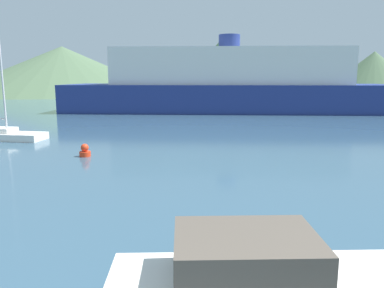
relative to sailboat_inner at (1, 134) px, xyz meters
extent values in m
cube|color=brown|center=(13.43, -18.37, 0.76)|extent=(2.37, 1.75, 0.81)
cube|color=white|center=(-0.01, 0.00, -0.15)|extent=(5.90, 2.60, 0.46)
cube|color=white|center=(-0.01, 0.00, 0.24)|extent=(1.88, 1.48, 0.32)
cylinder|color=#BCBCC1|center=(0.42, -0.06, 4.23)|extent=(0.12, 0.12, 8.29)
cube|color=navy|center=(16.66, 20.89, 1.20)|extent=(38.38, 11.64, 3.15)
cube|color=silver|center=(16.66, 20.89, 4.82)|extent=(26.93, 9.63, 4.09)
cylinder|color=navy|center=(16.66, 20.89, 7.67)|extent=(2.47, 2.47, 1.60)
cylinder|color=red|center=(6.97, -5.22, -0.25)|extent=(0.57, 0.57, 0.26)
sphere|color=red|center=(6.97, -5.22, 0.08)|extent=(0.40, 0.40, 0.40)
cone|color=#4C6647|center=(-19.76, 69.45, 5.29)|extent=(52.36, 52.36, 11.34)
cone|color=#476B42|center=(20.28, 75.75, 6.84)|extent=(24.58, 24.58, 14.43)
cone|color=#4C6647|center=(58.44, 73.67, 4.83)|extent=(25.44, 25.44, 10.42)
camera|label=1|loc=(12.59, -24.02, 3.66)|focal=35.00mm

